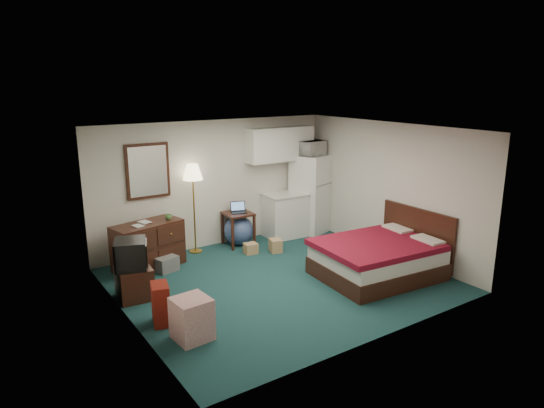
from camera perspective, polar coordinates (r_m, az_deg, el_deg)
floor at (r=8.17m, az=0.81°, el=-8.98°), size 5.00×4.50×0.01m
ceiling at (r=7.54m, az=0.87°, el=8.76°), size 5.00×4.50×0.01m
walls at (r=7.76m, az=0.84°, el=-0.47°), size 5.01×4.51×2.50m
mirror at (r=9.02m, az=-14.42°, el=3.79°), size 0.80×0.06×1.00m
upper_cabinets at (r=10.11m, az=0.96°, el=7.05°), size 1.50×0.35×0.70m
headboard at (r=9.03m, az=16.70°, el=-3.57°), size 0.06×1.56×1.00m
dresser at (r=8.84m, az=-14.35°, el=-4.74°), size 1.30×0.80×0.82m
floor_lamp at (r=9.33m, az=-9.16°, el=-0.58°), size 0.46×0.46×1.72m
desk at (r=9.75m, az=-4.00°, el=-2.95°), size 0.57×0.57×0.68m
exercise_ball at (r=9.80m, az=-3.93°, el=-3.10°), size 0.75×0.75×0.60m
kitchen_counter at (r=10.28m, az=1.48°, el=-1.36°), size 0.86×0.68×0.90m
fridge at (r=10.55m, az=4.57°, el=1.22°), size 0.88×0.88×1.69m
bed at (r=8.41m, az=12.26°, el=-6.38°), size 2.03×1.65×0.61m
tv_stand at (r=7.75m, az=-15.89°, el=-8.91°), size 0.53×0.57×0.49m
suitcase at (r=6.88m, az=-12.97°, el=-11.41°), size 0.31×0.40×0.58m
retail_box at (r=6.44m, az=-9.41°, el=-13.17°), size 0.48×0.48×0.55m
file_bin at (r=8.70m, az=-12.32°, el=-6.90°), size 0.43×0.37×0.26m
cardboard_box_a at (r=9.35m, az=-2.51°, el=-5.24°), size 0.26×0.23×0.20m
cardboard_box_b at (r=9.42m, az=0.42°, el=-4.90°), size 0.27×0.30×0.25m
laptop at (r=9.63m, az=-3.93°, el=-0.44°), size 0.36×0.32×0.20m
crt_tv at (r=7.60m, az=-16.31°, el=-5.67°), size 0.62×0.64×0.43m
microwave at (r=10.33m, az=4.72°, el=6.78°), size 0.62×0.44×0.38m
book_a at (r=8.50m, az=-15.98°, el=-2.00°), size 0.15×0.05×0.20m
book_b at (r=8.67m, az=-15.28°, el=-1.56°), size 0.16×0.06×0.22m
mug at (r=8.82m, az=-12.07°, el=-1.44°), size 0.14×0.13×0.12m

